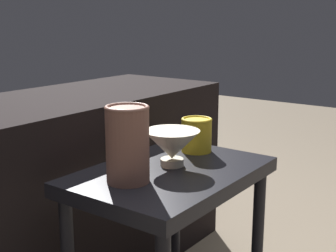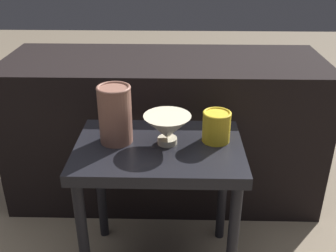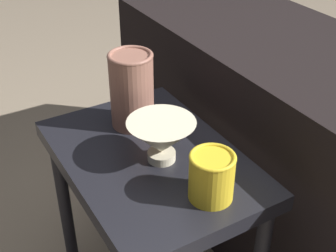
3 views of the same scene
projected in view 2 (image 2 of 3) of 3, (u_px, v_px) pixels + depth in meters
The scene contains 5 objects.
table at pixel (159, 166), 1.34m from camera, with size 0.56×0.39×0.53m.
couch_backdrop at pixel (164, 128), 1.84m from camera, with size 1.40×0.50×0.67m.
bowl at pixel (167, 128), 1.29m from camera, with size 0.16×0.16×0.10m.
vase_textured_left at pixel (115, 114), 1.29m from camera, with size 0.11×0.11×0.20m.
vase_colorful_right at pixel (216, 126), 1.31m from camera, with size 0.10×0.10×0.11m.
Camera 2 is at (0.06, -1.14, 1.16)m, focal length 42.00 mm.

